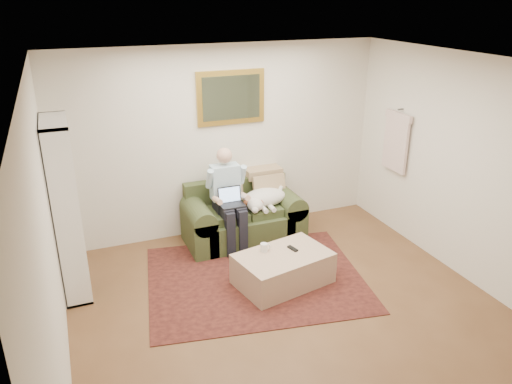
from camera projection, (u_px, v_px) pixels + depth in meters
room_shell at (290, 198)px, 4.97m from camera, size 4.51×5.00×2.61m
rug at (255, 278)px, 5.99m from camera, size 2.83×2.41×0.01m
sofa at (243, 221)px, 6.87m from camera, size 1.59×0.81×0.96m
seated_man at (229, 201)px, 6.51m from camera, size 0.52×0.75×1.34m
laptop at (231, 200)px, 6.45m from camera, size 0.31×0.24×0.22m
sleeping_dog at (264, 197)px, 6.77m from camera, size 0.66×0.41×0.24m
ottoman at (283, 269)px, 5.84m from camera, size 1.18×0.88×0.39m
coffee_mug at (264, 248)px, 5.81m from camera, size 0.08×0.08×0.10m
tv_remote at (293, 249)px, 5.87m from camera, size 0.08×0.16×0.02m
bookshelf at (66, 210)px, 5.43m from camera, size 0.28×0.80×2.00m
wall_mirror at (231, 98)px, 6.61m from camera, size 0.94×0.04×0.72m
hanging_shirt at (396, 139)px, 6.78m from camera, size 0.06×0.52×0.90m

